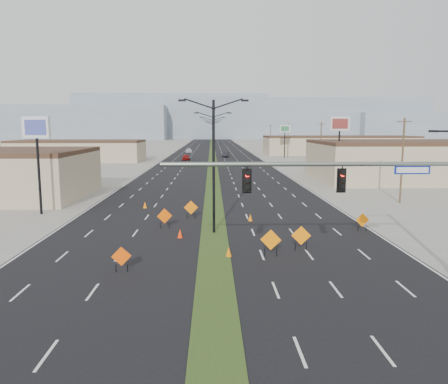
{
  "coord_description": "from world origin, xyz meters",
  "views": [
    {
      "loc": [
        -0.12,
        -20.56,
        7.99
      ],
      "look_at": [
        0.76,
        11.76,
        3.2
      ],
      "focal_mm": 35.0,
      "sensor_mm": 36.0,
      "label": 1
    }
  ],
  "objects_px": {
    "streetlight_4": "(212,135)",
    "cone_0": "(229,252)",
    "streetlight_5": "(212,134)",
    "construction_sign_5": "(362,221)",
    "pole_sign_east_far": "(285,131)",
    "streetlight_1": "(213,146)",
    "construction_sign_4": "(301,236)",
    "construction_sign_3": "(271,241)",
    "car_left": "(186,157)",
    "pole_sign_west": "(37,135)",
    "construction_sign_0": "(121,257)",
    "car_mid": "(226,154)",
    "streetlight_2": "(213,140)",
    "pole_sign_east_near": "(340,129)",
    "construction_sign_2": "(191,208)",
    "construction_sign_1": "(165,217)",
    "streetlight_0": "(214,162)",
    "streetlight_6": "(212,133)",
    "cone_3": "(145,205)",
    "signal_mast": "(376,189)",
    "car_far": "(189,151)",
    "streetlight_3": "(212,137)",
    "cone_2": "(250,218)",
    "cone_1": "(180,234)"
  },
  "relations": [
    {
      "from": "streetlight_2",
      "to": "construction_sign_2",
      "type": "xyz_separation_m",
      "value": [
        -2.0,
        -50.77,
        -4.46
      ]
    },
    {
      "from": "car_mid",
      "to": "construction_sign_1",
      "type": "distance_m",
      "value": 84.66
    },
    {
      "from": "streetlight_5",
      "to": "streetlight_4",
      "type": "bearing_deg",
      "value": -90.0
    },
    {
      "from": "streetlight_3",
      "to": "construction_sign_1",
      "type": "bearing_deg",
      "value": -92.73
    },
    {
      "from": "construction_sign_0",
      "to": "construction_sign_1",
      "type": "distance_m",
      "value": 10.69
    },
    {
      "from": "car_far",
      "to": "streetlight_4",
      "type": "bearing_deg",
      "value": 38.66
    },
    {
      "from": "streetlight_4",
      "to": "construction_sign_0",
      "type": "height_order",
      "value": "streetlight_4"
    },
    {
      "from": "streetlight_1",
      "to": "streetlight_2",
      "type": "bearing_deg",
      "value": 90.0
    },
    {
      "from": "streetlight_3",
      "to": "streetlight_5",
      "type": "height_order",
      "value": "same"
    },
    {
      "from": "construction_sign_2",
      "to": "pole_sign_west",
      "type": "bearing_deg",
      "value": 166.89
    },
    {
      "from": "streetlight_6",
      "to": "pole_sign_east_far",
      "type": "height_order",
      "value": "streetlight_6"
    },
    {
      "from": "car_far",
      "to": "cone_2",
      "type": "height_order",
      "value": "car_far"
    },
    {
      "from": "signal_mast",
      "to": "construction_sign_5",
      "type": "relative_size",
      "value": 11.24
    },
    {
      "from": "construction_sign_3",
      "to": "construction_sign_4",
      "type": "distance_m",
      "value": 2.43
    },
    {
      "from": "construction_sign_1",
      "to": "cone_3",
      "type": "relative_size",
      "value": 2.41
    },
    {
      "from": "construction_sign_4",
      "to": "pole_sign_east_near",
      "type": "relative_size",
      "value": 0.18
    },
    {
      "from": "streetlight_3",
      "to": "streetlight_6",
      "type": "bearing_deg",
      "value": 90.0
    },
    {
      "from": "car_mid",
      "to": "streetlight_4",
      "type": "bearing_deg",
      "value": 104.74
    },
    {
      "from": "streetlight_6",
      "to": "cone_3",
      "type": "relative_size",
      "value": 14.91
    },
    {
      "from": "construction_sign_1",
      "to": "construction_sign_2",
      "type": "height_order",
      "value": "construction_sign_2"
    },
    {
      "from": "construction_sign_3",
      "to": "construction_sign_5",
      "type": "bearing_deg",
      "value": 50.17
    },
    {
      "from": "construction_sign_0",
      "to": "construction_sign_4",
      "type": "relative_size",
      "value": 0.87
    },
    {
      "from": "construction_sign_3",
      "to": "streetlight_0",
      "type": "bearing_deg",
      "value": 130.09
    },
    {
      "from": "car_far",
      "to": "cone_1",
      "type": "xyz_separation_m",
      "value": [
        4.92,
        -106.34,
        -0.36
      ]
    },
    {
      "from": "car_far",
      "to": "construction_sign_1",
      "type": "height_order",
      "value": "construction_sign_1"
    },
    {
      "from": "cone_1",
      "to": "signal_mast",
      "type": "bearing_deg",
      "value": -37.65
    },
    {
      "from": "streetlight_4",
      "to": "cone_0",
      "type": "height_order",
      "value": "streetlight_4"
    },
    {
      "from": "car_mid",
      "to": "streetlight_2",
      "type": "bearing_deg",
      "value": -89.96
    },
    {
      "from": "streetlight_0",
      "to": "pole_sign_east_near",
      "type": "xyz_separation_m",
      "value": [
        18.62,
        31.57,
        2.4
      ]
    },
    {
      "from": "cone_3",
      "to": "pole_sign_east_near",
      "type": "relative_size",
      "value": 0.07
    },
    {
      "from": "streetlight_4",
      "to": "cone_2",
      "type": "height_order",
      "value": "streetlight_4"
    },
    {
      "from": "signal_mast",
      "to": "cone_3",
      "type": "relative_size",
      "value": 24.26
    },
    {
      "from": "pole_sign_west",
      "to": "streetlight_1",
      "type": "bearing_deg",
      "value": 70.96
    },
    {
      "from": "streetlight_4",
      "to": "pole_sign_east_far",
      "type": "relative_size",
      "value": 1.16
    },
    {
      "from": "cone_0",
      "to": "pole_sign_east_near",
      "type": "height_order",
      "value": "pole_sign_east_near"
    },
    {
      "from": "pole_sign_west",
      "to": "construction_sign_1",
      "type": "bearing_deg",
      "value": -7.57
    },
    {
      "from": "construction_sign_4",
      "to": "construction_sign_3",
      "type": "bearing_deg",
      "value": -145.76
    },
    {
      "from": "pole_sign_east_near",
      "to": "streetlight_1",
      "type": "bearing_deg",
      "value": 178.57
    },
    {
      "from": "streetlight_0",
      "to": "pole_sign_west",
      "type": "height_order",
      "value": "streetlight_0"
    },
    {
      "from": "cone_0",
      "to": "streetlight_1",
      "type": "bearing_deg",
      "value": 91.48
    },
    {
      "from": "streetlight_5",
      "to": "construction_sign_5",
      "type": "xyz_separation_m",
      "value": [
        11.5,
        -139.82,
        -4.57
      ]
    },
    {
      "from": "streetlight_4",
      "to": "cone_0",
      "type": "relative_size",
      "value": 15.26
    },
    {
      "from": "streetlight_6",
      "to": "construction_sign_0",
      "type": "bearing_deg",
      "value": -91.68
    },
    {
      "from": "streetlight_3",
      "to": "construction_sign_5",
      "type": "height_order",
      "value": "streetlight_3"
    },
    {
      "from": "construction_sign_0",
      "to": "cone_0",
      "type": "bearing_deg",
      "value": 11.91
    },
    {
      "from": "streetlight_5",
      "to": "car_far",
      "type": "xyz_separation_m",
      "value": [
        -7.4,
        -35.14,
        -4.73
      ]
    },
    {
      "from": "car_mid",
      "to": "cone_2",
      "type": "xyz_separation_m",
      "value": [
        -0.44,
        -81.8,
        -0.42
      ]
    },
    {
      "from": "car_left",
      "to": "pole_sign_west",
      "type": "relative_size",
      "value": 0.47
    },
    {
      "from": "cone_0",
      "to": "pole_sign_east_near",
      "type": "bearing_deg",
      "value": 64.9
    },
    {
      "from": "streetlight_4",
      "to": "pole_sign_west",
      "type": "relative_size",
      "value": 1.12
    }
  ]
}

